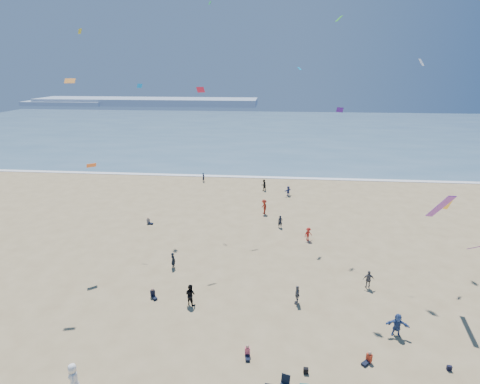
{
  "coord_description": "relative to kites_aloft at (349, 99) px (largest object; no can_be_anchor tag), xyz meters",
  "views": [
    {
      "loc": [
        4.33,
        -16.98,
        18.1
      ],
      "look_at": [
        2.0,
        8.0,
        9.69
      ],
      "focal_mm": 28.0,
      "sensor_mm": 36.0,
      "label": 1
    }
  ],
  "objects": [
    {
      "name": "seated_group",
      "position": [
        -9.68,
        -6.2,
        -15.32
      ],
      "size": [
        22.42,
        26.78,
        0.84
      ],
      "color": "silver",
      "rests_on": "ground"
    },
    {
      "name": "black_backpack",
      "position": [
        -3.29,
        -11.66,
        -15.55
      ],
      "size": [
        0.3,
        0.22,
        0.38
      ],
      "primitive_type": "cube",
      "color": "black",
      "rests_on": "ground"
    },
    {
      "name": "surf_line",
      "position": [
        -9.98,
        31.53,
        -15.7
      ],
      "size": [
        220.0,
        1.2,
        0.08
      ],
      "primitive_type": "cube",
      "color": "white",
      "rests_on": "ground"
    },
    {
      "name": "kites_aloft",
      "position": [
        0.0,
        0.0,
        0.0
      ],
      "size": [
        38.7,
        32.6,
        28.07
      ],
      "color": "#239521",
      "rests_on": "ground"
    },
    {
      "name": "headland_far",
      "position": [
        -69.98,
        156.53,
        -14.14
      ],
      "size": [
        110.0,
        20.0,
        3.2
      ],
      "primitive_type": "cube",
      "color": "#7A8EA8",
      "rests_on": "ground"
    },
    {
      "name": "ocean",
      "position": [
        -9.98,
        81.53,
        -15.71
      ],
      "size": [
        220.0,
        100.0,
        0.06
      ],
      "primitive_type": "cube",
      "color": "#476B84",
      "rests_on": "ground"
    },
    {
      "name": "standing_flyers",
      "position": [
        -6.3,
        2.14,
        -14.89
      ],
      "size": [
        21.6,
        48.43,
        1.91
      ],
      "color": "black",
      "rests_on": "ground"
    },
    {
      "name": "headland_near",
      "position": [
        -109.98,
        151.53,
        -14.74
      ],
      "size": [
        40.0,
        14.0,
        2.0
      ],
      "primitive_type": "cube",
      "color": "#7A8EA8",
      "rests_on": "ground"
    },
    {
      "name": "navy_bag",
      "position": [
        5.69,
        -10.59,
        -15.57
      ],
      "size": [
        0.28,
        0.18,
        0.34
      ],
      "primitive_type": "cube",
      "color": "black",
      "rests_on": "ground"
    }
  ]
}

